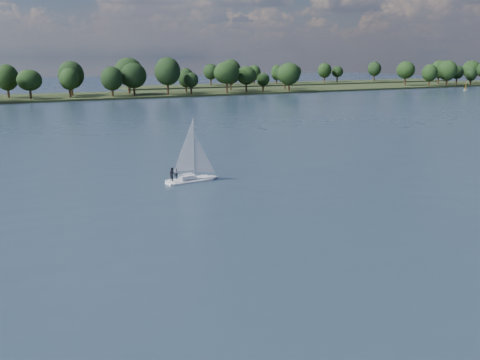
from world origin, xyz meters
The scene contains 6 objects.
ground centered at (0.00, 100.00, 0.00)m, with size 700.00×700.00×0.00m, color #233342.
far_shore centered at (0.00, 212.00, 0.00)m, with size 660.00×40.00×1.50m, color black.
far_shore_back centered at (160.00, 260.00, 0.00)m, with size 220.00×30.00×1.40m, color black.
sailboat centered at (-0.16, 53.32, 2.39)m, with size 6.64×2.39×8.56m.
dinghy_orange centered at (195.17, 170.45, 0.97)m, with size 2.58×1.05×4.10m.
treeline centered at (-4.78, 208.23, 7.99)m, with size 562.05×73.47×18.19m.
Camera 1 is at (-26.15, -8.52, 15.62)m, focal length 40.00 mm.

